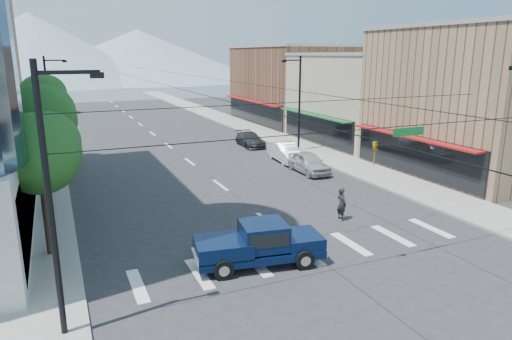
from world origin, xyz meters
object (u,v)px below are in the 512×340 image
(pickup_truck, at_px, (258,243))
(parked_car_mid, at_px, (286,152))
(parked_car_near, at_px, (308,163))
(parked_car_far, at_px, (250,139))
(pedestrian, at_px, (342,204))

(pickup_truck, relative_size, parked_car_mid, 1.20)
(parked_car_near, bearing_deg, parked_car_mid, 89.48)
(pickup_truck, distance_m, parked_car_mid, 20.35)
(parked_car_near, xyz_separation_m, parked_car_mid, (0.13, 4.13, 0.01))
(parked_car_far, bearing_deg, pedestrian, -96.39)
(parked_car_near, relative_size, parked_car_far, 0.99)
(pedestrian, xyz_separation_m, parked_car_far, (3.68, 21.75, -0.23))
(parked_car_mid, relative_size, parked_car_far, 1.03)
(pedestrian, relative_size, parked_car_mid, 0.38)
(pedestrian, bearing_deg, pickup_truck, 111.94)
(pickup_truck, xyz_separation_m, parked_car_mid, (10.44, 17.46, -0.19))
(pedestrian, height_order, parked_car_far, pedestrian)
(pickup_truck, bearing_deg, parked_car_near, 61.04)
(pickup_truck, relative_size, pedestrian, 3.20)
(pickup_truck, bearing_deg, parked_car_far, 76.40)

